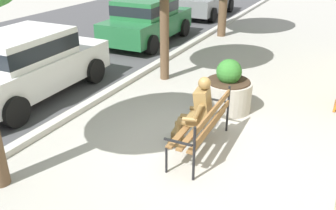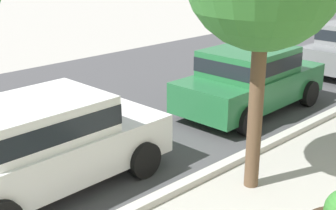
{
  "view_description": "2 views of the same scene",
  "coord_description": "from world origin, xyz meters",
  "px_view_note": "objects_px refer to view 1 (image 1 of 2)",
  "views": [
    {
      "loc": [
        -5.15,
        -2.1,
        3.5
      ],
      "look_at": [
        0.06,
        0.6,
        0.75
      ],
      "focal_mm": 38.64,
      "sensor_mm": 36.0,
      "label": 1
    },
    {
      "loc": [
        -2.91,
        -1.86,
        3.83
      ],
      "look_at": [
        3.21,
        4.49,
        0.8
      ],
      "focal_mm": 49.66,
      "sensor_mm": 36.0,
      "label": 2
    }
  ],
  "objects_px": {
    "park_bench": "(204,124)",
    "parked_car_white": "(27,63)",
    "parked_car_green": "(147,19)",
    "bronze_statue_seated": "(195,113)",
    "concrete_planter": "(228,91)"
  },
  "relations": [
    {
      "from": "park_bench",
      "to": "parked_car_white",
      "type": "relative_size",
      "value": 0.44
    },
    {
      "from": "bronze_statue_seated",
      "to": "parked_car_white",
      "type": "xyz_separation_m",
      "value": [
        0.31,
        4.38,
        0.17
      ]
    },
    {
      "from": "concrete_planter",
      "to": "parked_car_green",
      "type": "height_order",
      "value": "parked_car_green"
    },
    {
      "from": "concrete_planter",
      "to": "parked_car_green",
      "type": "distance_m",
      "value": 6.0
    },
    {
      "from": "park_bench",
      "to": "parked_car_green",
      "type": "height_order",
      "value": "parked_car_green"
    },
    {
      "from": "bronze_statue_seated",
      "to": "concrete_planter",
      "type": "bearing_deg",
      "value": -0.63
    },
    {
      "from": "concrete_planter",
      "to": "parked_car_white",
      "type": "bearing_deg",
      "value": 108.26
    },
    {
      "from": "bronze_statue_seated",
      "to": "concrete_planter",
      "type": "relative_size",
      "value": 1.19
    },
    {
      "from": "bronze_statue_seated",
      "to": "parked_car_white",
      "type": "height_order",
      "value": "parked_car_white"
    },
    {
      "from": "bronze_statue_seated",
      "to": "parked_car_green",
      "type": "bearing_deg",
      "value": 37.02
    },
    {
      "from": "park_bench",
      "to": "parked_car_white",
      "type": "distance_m",
      "value": 4.62
    },
    {
      "from": "park_bench",
      "to": "parked_car_green",
      "type": "xyz_separation_m",
      "value": [
        5.88,
        4.6,
        0.3
      ]
    },
    {
      "from": "parked_car_white",
      "to": "parked_car_green",
      "type": "xyz_separation_m",
      "value": [
        5.51,
        0.0,
        0.0
      ]
    },
    {
      "from": "concrete_planter",
      "to": "parked_car_green",
      "type": "bearing_deg",
      "value": 47.36
    },
    {
      "from": "park_bench",
      "to": "concrete_planter",
      "type": "bearing_deg",
      "value": 6.07
    }
  ]
}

